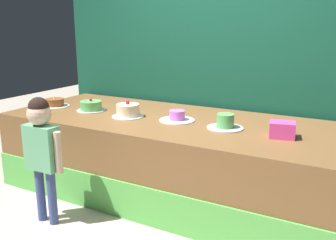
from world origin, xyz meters
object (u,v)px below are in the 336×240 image
at_px(cake_far_left, 55,103).
at_px(cake_left, 91,106).
at_px(child_figure, 42,144).
at_px(pink_box, 282,130).
at_px(cake_far_right, 225,123).
at_px(cake_center, 128,111).
at_px(cake_right, 177,117).

xyz_separation_m(cake_far_left, cake_left, (0.51, 0.03, 0.01)).
bearing_deg(child_figure, pink_box, 27.86).
xyz_separation_m(cake_left, cake_far_right, (1.53, 0.03, 0.00)).
xyz_separation_m(child_figure, cake_far_right, (1.27, 0.98, 0.12)).
height_order(cake_far_left, cake_left, cake_left).
bearing_deg(pink_box, cake_far_left, -179.55).
relative_size(cake_center, cake_right, 0.94).
height_order(pink_box, cake_center, cake_center).
bearing_deg(cake_far_right, child_figure, -142.32).
relative_size(cake_left, cake_center, 0.98).
height_order(child_figure, cake_left, child_figure).
xyz_separation_m(cake_far_left, cake_center, (1.02, -0.00, 0.02)).
xyz_separation_m(cake_far_left, cake_right, (1.53, 0.10, -0.00)).
distance_m(cake_center, cake_right, 0.52).
height_order(child_figure, pink_box, child_figure).
bearing_deg(cake_far_left, cake_left, 3.49).
bearing_deg(child_figure, cake_far_right, 37.68).
distance_m(cake_far_left, cake_left, 0.51).
relative_size(pink_box, cake_right, 0.59).
xyz_separation_m(child_figure, pink_box, (1.78, 0.94, 0.13)).
bearing_deg(cake_center, pink_box, 0.88).
height_order(cake_center, cake_right, cake_center).
relative_size(child_figure, cake_far_left, 3.44).
bearing_deg(cake_left, cake_right, 3.73).
xyz_separation_m(child_figure, cake_far_left, (-0.77, 0.92, 0.11)).
relative_size(cake_center, cake_far_right, 0.98).
bearing_deg(pink_box, cake_right, 175.66).
distance_m(child_figure, pink_box, 2.02).
relative_size(cake_far_left, cake_center, 1.01).
xyz_separation_m(cake_left, cake_right, (1.02, 0.07, -0.01)).
distance_m(cake_far_left, cake_far_right, 2.05).
bearing_deg(cake_far_right, cake_left, -178.93).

